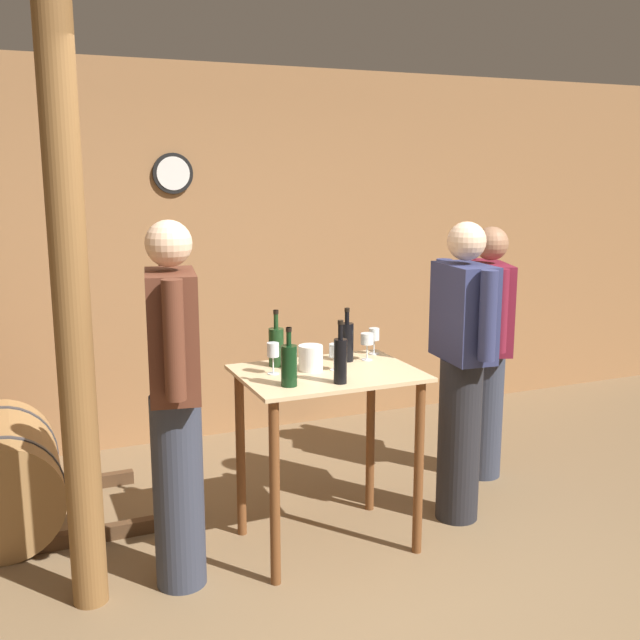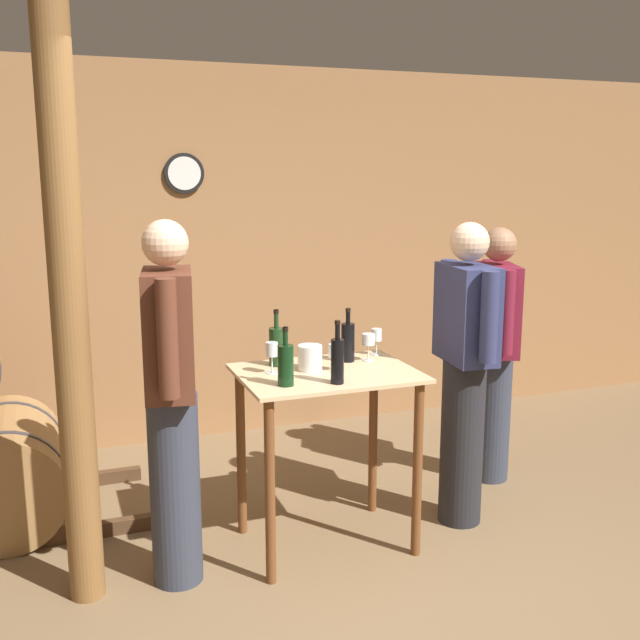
# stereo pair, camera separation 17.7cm
# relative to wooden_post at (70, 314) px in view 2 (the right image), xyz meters

# --- Properties ---
(ground_plane) EXTENTS (14.00, 14.00, 0.00)m
(ground_plane) POSITION_rel_wooden_post_xyz_m (1.31, -0.74, -1.35)
(ground_plane) COLOR brown
(back_wall) EXTENTS (8.40, 0.08, 2.70)m
(back_wall) POSITION_rel_wooden_post_xyz_m (1.30, 1.97, 0.00)
(back_wall) COLOR #996B42
(back_wall) RESTS_ON ground_plane
(tasting_table) EXTENTS (0.90, 0.67, 0.95)m
(tasting_table) POSITION_rel_wooden_post_xyz_m (1.23, 0.08, -0.61)
(tasting_table) COLOR #D1B284
(tasting_table) RESTS_ON ground_plane
(wooden_post) EXTENTS (0.16, 0.16, 2.70)m
(wooden_post) POSITION_rel_wooden_post_xyz_m (0.00, 0.00, 0.00)
(wooden_post) COLOR brown
(wooden_post) RESTS_ON ground_plane
(wine_bottle_far_left) EXTENTS (0.08, 0.08, 0.29)m
(wine_bottle_far_left) POSITION_rel_wooden_post_xyz_m (0.96, -0.09, -0.29)
(wine_bottle_far_left) COLOR black
(wine_bottle_far_left) RESTS_ON tasting_table
(wine_bottle_left) EXTENTS (0.08, 0.08, 0.30)m
(wine_bottle_left) POSITION_rel_wooden_post_xyz_m (1.03, 0.28, -0.29)
(wine_bottle_left) COLOR #193819
(wine_bottle_left) RESTS_ON tasting_table
(wine_bottle_center) EXTENTS (0.06, 0.06, 0.31)m
(wine_bottle_center) POSITION_rel_wooden_post_xyz_m (1.20, -0.14, -0.27)
(wine_bottle_center) COLOR black
(wine_bottle_center) RESTS_ON tasting_table
(wine_bottle_right) EXTENTS (0.07, 0.07, 0.29)m
(wine_bottle_right) POSITION_rel_wooden_post_xyz_m (1.41, 0.23, -0.28)
(wine_bottle_right) COLOR black
(wine_bottle_right) RESTS_ON tasting_table
(wine_glass_near_left) EXTENTS (0.06, 0.06, 0.16)m
(wine_glass_near_left) POSITION_rel_wooden_post_xyz_m (0.96, 0.14, -0.28)
(wine_glass_near_left) COLOR silver
(wine_glass_near_left) RESTS_ON tasting_table
(wine_glass_near_center) EXTENTS (0.07, 0.07, 0.14)m
(wine_glass_near_center) POSITION_rel_wooden_post_xyz_m (1.28, 0.08, -0.30)
(wine_glass_near_center) COLOR silver
(wine_glass_near_center) RESTS_ON tasting_table
(wine_glass_near_right) EXTENTS (0.07, 0.07, 0.15)m
(wine_glass_near_right) POSITION_rel_wooden_post_xyz_m (1.52, 0.21, -0.28)
(wine_glass_near_right) COLOR silver
(wine_glass_near_right) RESTS_ON tasting_table
(wine_glass_far_side) EXTENTS (0.06, 0.06, 0.15)m
(wine_glass_far_side) POSITION_rel_wooden_post_xyz_m (1.62, 0.31, -0.29)
(wine_glass_far_side) COLOR silver
(wine_glass_far_side) RESTS_ON tasting_table
(ice_bucket) EXTENTS (0.13, 0.13, 0.13)m
(ice_bucket) POSITION_rel_wooden_post_xyz_m (1.16, 0.13, -0.33)
(ice_bucket) COLOR white
(ice_bucket) RESTS_ON tasting_table
(person_host) EXTENTS (0.34, 0.56, 1.63)m
(person_host) POSITION_rel_wooden_post_xyz_m (2.54, 0.53, -0.49)
(person_host) COLOR #333847
(person_host) RESTS_ON ground_plane
(person_visitor_with_scarf) EXTENTS (0.25, 0.59, 1.70)m
(person_visitor_with_scarf) POSITION_rel_wooden_post_xyz_m (2.04, 0.06, -0.45)
(person_visitor_with_scarf) COLOR #232328
(person_visitor_with_scarf) RESTS_ON ground_plane
(person_visitor_bearded) EXTENTS (0.29, 0.58, 1.75)m
(person_visitor_bearded) POSITION_rel_wooden_post_xyz_m (0.42, -0.01, -0.42)
(person_visitor_bearded) COLOR #333847
(person_visitor_bearded) RESTS_ON ground_plane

